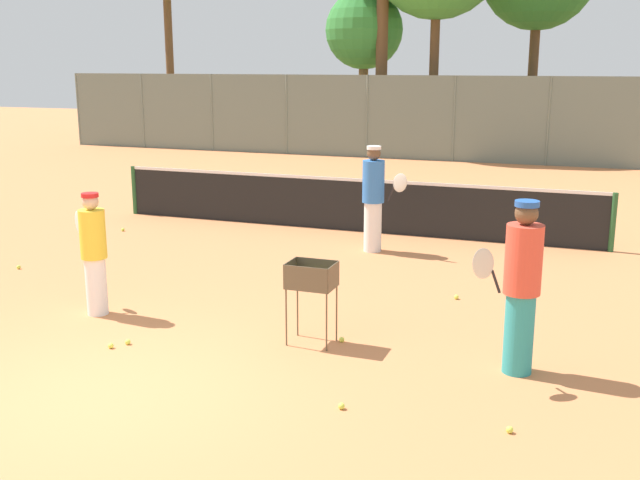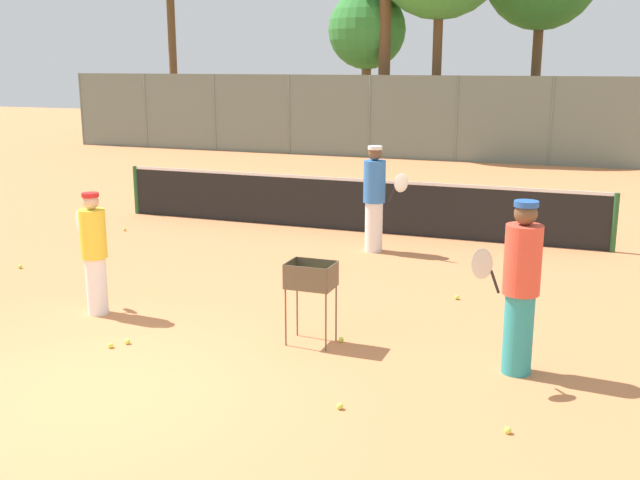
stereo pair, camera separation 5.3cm
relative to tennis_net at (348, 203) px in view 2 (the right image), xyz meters
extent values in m
plane|color=#D37F4C|center=(0.00, -8.17, -0.56)|extent=(80.00, 80.00, 0.00)
cylinder|color=#26592D|center=(-4.99, 0.00, -0.02)|extent=(0.10, 0.10, 1.07)
cylinder|color=#26592D|center=(4.99, 0.00, -0.02)|extent=(0.10, 0.10, 1.07)
cube|color=black|center=(0.00, 0.00, -0.05)|extent=(9.99, 0.01, 1.01)
cube|color=white|center=(0.00, 0.00, 0.48)|extent=(9.99, 0.02, 0.06)
cylinder|color=slate|center=(-15.39, 11.58, 0.88)|extent=(0.08, 0.08, 2.88)
cylinder|color=slate|center=(-12.31, 11.58, 0.88)|extent=(0.08, 0.08, 2.88)
cylinder|color=slate|center=(-9.23, 11.58, 0.88)|extent=(0.08, 0.08, 2.88)
cylinder|color=slate|center=(-6.16, 11.58, 0.88)|extent=(0.08, 0.08, 2.88)
cylinder|color=slate|center=(-3.08, 11.58, 0.88)|extent=(0.08, 0.08, 2.88)
cylinder|color=slate|center=(0.00, 11.58, 0.88)|extent=(0.08, 0.08, 2.88)
cylinder|color=slate|center=(3.08, 11.58, 0.88)|extent=(0.08, 0.08, 2.88)
cube|color=slate|center=(0.00, 11.58, 0.88)|extent=(30.78, 0.01, 2.88)
cylinder|color=brown|center=(-13.93, 16.41, 2.77)|extent=(0.36, 0.36, 6.67)
cylinder|color=brown|center=(-3.01, 13.09, 2.92)|extent=(0.43, 0.43, 6.97)
cylinder|color=brown|center=(-4.00, 14.08, 1.26)|extent=(0.37, 0.37, 3.63)
sphere|color=#338438|center=(-4.00, 14.08, 3.95)|extent=(2.94, 2.94, 2.94)
cylinder|color=brown|center=(-1.14, 13.45, 2.31)|extent=(0.34, 0.34, 5.74)
cylinder|color=brown|center=(2.17, 15.40, 2.08)|extent=(0.36, 0.36, 5.27)
cylinder|color=white|center=(-1.53, -6.05, -0.17)|extent=(0.28, 0.28, 0.78)
cylinder|color=yellow|center=(-1.53, -6.05, 0.55)|extent=(0.34, 0.34, 0.65)
sphere|color=#DBB28C|center=(-1.53, -6.05, 0.98)|extent=(0.21, 0.21, 0.21)
cylinder|color=red|center=(-1.53, -6.05, 1.07)|extent=(0.22, 0.22, 0.05)
cylinder|color=black|center=(-1.83, -5.86, 0.39)|extent=(0.14, 0.11, 0.27)
ellipsoid|color=silver|center=(-1.97, -5.77, 0.61)|extent=(0.35, 0.24, 0.43)
cylinder|color=teal|center=(3.98, -6.10, -0.11)|extent=(0.32, 0.32, 0.90)
cylinder|color=#E54C38|center=(3.98, -6.10, 0.72)|extent=(0.39, 0.39, 0.75)
sphere|color=brown|center=(3.98, -6.10, 1.22)|extent=(0.24, 0.24, 0.24)
cylinder|color=#2659B2|center=(3.98, -6.10, 1.32)|extent=(0.26, 0.26, 0.06)
cylinder|color=black|center=(3.74, -6.39, 0.53)|extent=(0.12, 0.13, 0.27)
ellipsoid|color=silver|center=(3.62, -6.53, 0.75)|extent=(0.28, 0.33, 0.43)
cylinder|color=white|center=(0.96, -1.44, -0.11)|extent=(0.32, 0.32, 0.89)
cylinder|color=blue|center=(0.96, -1.44, 0.71)|extent=(0.39, 0.39, 0.74)
sphere|color=brown|center=(0.96, -1.44, 1.20)|extent=(0.24, 0.24, 0.24)
cylinder|color=white|center=(0.96, -1.44, 1.30)|extent=(0.25, 0.25, 0.06)
cylinder|color=black|center=(1.32, -1.57, 0.52)|extent=(0.15, 0.08, 0.27)
ellipsoid|color=silver|center=(1.49, -1.63, 0.74)|extent=(0.38, 0.16, 0.43)
cylinder|color=brown|center=(1.30, -6.24, -0.20)|extent=(0.02, 0.02, 0.71)
cylinder|color=brown|center=(1.81, -6.24, -0.20)|extent=(0.02, 0.02, 0.71)
cylinder|color=brown|center=(1.30, -5.88, -0.20)|extent=(0.02, 0.02, 0.71)
cylinder|color=brown|center=(1.81, -5.88, -0.20)|extent=(0.02, 0.02, 0.71)
cube|color=brown|center=(1.56, -6.06, 0.16)|extent=(0.55, 0.40, 0.01)
cube|color=brown|center=(1.56, -6.26, 0.30)|extent=(0.55, 0.01, 0.30)
cube|color=brown|center=(1.56, -5.86, 0.30)|extent=(0.55, 0.01, 0.30)
cube|color=brown|center=(1.28, -6.06, 0.30)|extent=(0.01, 0.40, 0.30)
cube|color=brown|center=(1.83, -6.06, 0.30)|extent=(0.01, 0.40, 0.30)
sphere|color=#D1E54C|center=(1.55, -6.08, 0.25)|extent=(0.07, 0.07, 0.07)
sphere|color=#D1E54C|center=(1.44, -6.00, 0.19)|extent=(0.07, 0.07, 0.07)
sphere|color=#D1E54C|center=(1.74, -6.08, 0.19)|extent=(0.07, 0.07, 0.07)
sphere|color=#D1E54C|center=(1.50, -6.18, 0.19)|extent=(0.07, 0.07, 0.07)
sphere|color=#D1E54C|center=(1.51, -6.21, 0.25)|extent=(0.07, 0.07, 0.07)
sphere|color=#D1E54C|center=(1.73, -6.09, 0.19)|extent=(0.07, 0.07, 0.07)
sphere|color=#D1E54C|center=(1.67, -6.11, 0.25)|extent=(0.07, 0.07, 0.07)
sphere|color=#D1E54C|center=(1.41, -6.07, 0.19)|extent=(0.07, 0.07, 0.07)
sphere|color=#D1E54C|center=(1.64, -5.93, 0.25)|extent=(0.07, 0.07, 0.07)
sphere|color=#D1E54C|center=(1.61, -6.10, 0.19)|extent=(0.07, 0.07, 0.07)
sphere|color=#D1E54C|center=(1.37, -6.02, 0.19)|extent=(0.07, 0.07, 0.07)
sphere|color=#D1E54C|center=(1.47, -6.04, 0.19)|extent=(0.07, 0.07, 0.07)
sphere|color=#D1E54C|center=(1.60, -6.19, 0.25)|extent=(0.07, 0.07, 0.07)
sphere|color=#D1E54C|center=(1.52, -5.93, 0.19)|extent=(0.07, 0.07, 0.07)
sphere|color=#D1E54C|center=(4.07, -7.55, -0.53)|extent=(0.07, 0.07, 0.07)
sphere|color=#D1E54C|center=(-4.15, -4.62, -0.53)|extent=(0.07, 0.07, 0.07)
sphere|color=#D1E54C|center=(2.89, -3.74, -0.53)|extent=(0.07, 0.07, 0.07)
sphere|color=#D1E54C|center=(2.47, -7.62, -0.53)|extent=(0.07, 0.07, 0.07)
sphere|color=#D1E54C|center=(-0.62, -7.06, -0.53)|extent=(0.07, 0.07, 0.07)
sphere|color=#D1E54C|center=(1.89, -5.92, -0.53)|extent=(0.07, 0.07, 0.07)
sphere|color=#D1E54C|center=(-4.21, -1.62, -0.53)|extent=(0.07, 0.07, 0.07)
sphere|color=#D1E54C|center=(-0.50, -6.88, -0.53)|extent=(0.07, 0.07, 0.07)
cube|color=#3F4C8C|center=(1.27, 13.79, -0.11)|extent=(4.20, 1.70, 0.90)
cube|color=#33383D|center=(1.07, 13.79, 0.69)|extent=(2.20, 1.50, 0.70)
camera|label=1|loc=(4.60, -14.02, 2.75)|focal=42.00mm
camera|label=2|loc=(4.65, -14.00, 2.75)|focal=42.00mm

